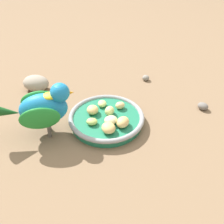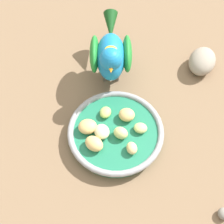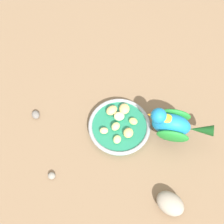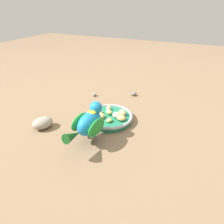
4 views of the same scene
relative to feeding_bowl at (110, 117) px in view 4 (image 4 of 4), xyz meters
The scene contains 14 objects.
ground_plane 0.03m from the feeding_bowl, 21.65° to the left, with size 4.00×4.00×0.00m, color #7A6047.
feeding_bowl is the anchor object (origin of this frame).
apple_piece_0 0.05m from the feeding_bowl, ahead, with size 0.03×0.02×0.02m, color #C6D17A.
apple_piece_1 0.03m from the feeding_bowl, behind, with size 0.03×0.03×0.02m, color beige.
apple_piece_2 0.02m from the feeding_bowl, 51.94° to the right, with size 0.03×0.02×0.02m, color #C6D17A.
apple_piece_3 0.06m from the feeding_bowl, 147.44° to the right, with size 0.04×0.03×0.02m, color tan.
apple_piece_4 0.05m from the feeding_bowl, 46.67° to the left, with size 0.03×0.03×0.02m, color tan.
apple_piece_5 0.05m from the feeding_bowl, 111.68° to the left, with size 0.03×0.02×0.02m, color #B2CC66.
apple_piece_6 0.06m from the feeding_bowl, 169.54° to the left, with size 0.04×0.03×0.02m, color tan.
apple_piece_7 0.06m from the feeding_bowl, 62.92° to the right, with size 0.03×0.02×0.02m, color #E5C67F.
parrot 0.18m from the feeding_bowl, 87.50° to the left, with size 0.10×0.21×0.14m.
rock_large 0.28m from the feeding_bowl, 36.13° to the left, with size 0.08×0.06×0.05m, color gray.
pebble_0 0.29m from the feeding_bowl, 93.39° to the right, with size 0.03×0.03×0.02m, color slate.
pebble_1 0.26m from the feeding_bowl, 46.04° to the right, with size 0.02×0.02×0.02m, color gray.
Camera 4 is at (-0.33, 0.63, 0.46)m, focal length 30.26 mm.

